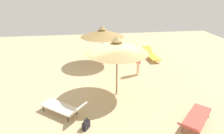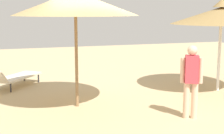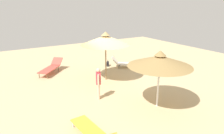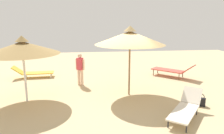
{
  "view_description": "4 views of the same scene",
  "coord_description": "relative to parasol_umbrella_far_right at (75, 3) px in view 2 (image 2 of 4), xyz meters",
  "views": [
    {
      "loc": [
        1.21,
        9.1,
        4.92
      ],
      "look_at": [
        -0.07,
        -0.11,
        1.12
      ],
      "focal_mm": 33.1,
      "sensor_mm": 36.0,
      "label": 1
    },
    {
      "loc": [
        -7.5,
        2.14,
        2.21
      ],
      "look_at": [
        -0.39,
        -0.21,
        0.91
      ],
      "focal_mm": 53.14,
      "sensor_mm": 36.0,
      "label": 2
    },
    {
      "loc": [
        -5.99,
        -9.55,
        4.38
      ],
      "look_at": [
        -0.51,
        -0.61,
        1.14
      ],
      "focal_mm": 33.83,
      "sensor_mm": 36.0,
      "label": 3
    },
    {
      "loc": [
        8.17,
        -1.12,
        3.09
      ],
      "look_at": [
        -0.96,
        -0.04,
        1.01
      ],
      "focal_mm": 34.55,
      "sensor_mm": 36.0,
      "label": 4
    }
  ],
  "objects": [
    {
      "name": "parasol_umbrella_front",
      "position": [
        0.27,
        -4.02,
        -0.29
      ],
      "size": [
        2.7,
        2.7,
        2.49
      ],
      "color": "white",
      "rests_on": "ground"
    },
    {
      "name": "ground",
      "position": [
        0.2,
        -0.58,
        -2.4
      ],
      "size": [
        24.0,
        24.0,
        0.1
      ],
      "primitive_type": "cube",
      "color": "tan"
    },
    {
      "name": "person_standing_near_left",
      "position": [
        -1.57,
        -2.03,
        -1.5
      ],
      "size": [
        0.31,
        0.41,
        1.51
      ],
      "color": "beige",
      "rests_on": "ground"
    },
    {
      "name": "parasol_umbrella_far_right",
      "position": [
        0.0,
        0.0,
        0.0
      ],
      "size": [
        2.8,
        2.8,
        2.82
      ],
      "color": "olive",
      "rests_on": "ground"
    },
    {
      "name": "lounge_chair_back",
      "position": [
        2.33,
        1.37,
        -2.01
      ],
      "size": [
        1.95,
        1.75,
        0.76
      ],
      "color": "silver",
      "rests_on": "ground"
    }
  ]
}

